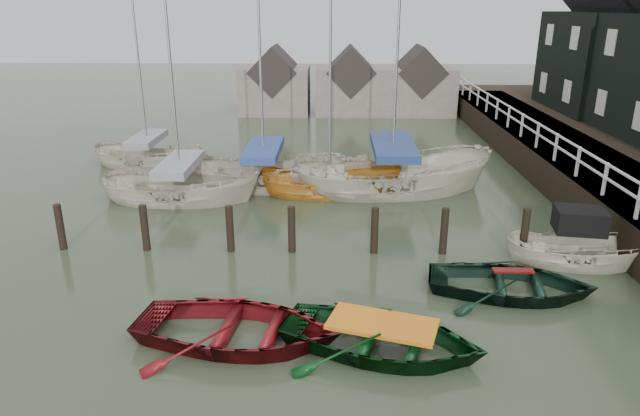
{
  "coord_description": "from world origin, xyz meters",
  "views": [
    {
      "loc": [
        0.05,
        -12.31,
        6.84
      ],
      "look_at": [
        -0.38,
        2.91,
        1.4
      ],
      "focal_mm": 32.0,
      "sensor_mm": 36.0,
      "label": 1
    }
  ],
  "objects_px": {
    "sailboat_a": "(182,199)",
    "sailboat_c": "(329,193)",
    "rowboat_dkgreen": "(510,294)",
    "sailboat_d": "(391,189)",
    "rowboat_red": "(239,341)",
    "sailboat_b": "(265,185)",
    "motorboat": "(576,260)",
    "rowboat_green": "(381,350)",
    "sailboat_e": "(149,166)"
  },
  "relations": [
    {
      "from": "rowboat_dkgreen",
      "to": "sailboat_a",
      "type": "distance_m",
      "value": 12.29
    },
    {
      "from": "sailboat_a",
      "to": "sailboat_d",
      "type": "bearing_deg",
      "value": -79.23
    },
    {
      "from": "sailboat_a",
      "to": "sailboat_e",
      "type": "relative_size",
      "value": 1.06
    },
    {
      "from": "rowboat_red",
      "to": "sailboat_b",
      "type": "height_order",
      "value": "sailboat_b"
    },
    {
      "from": "rowboat_dkgreen",
      "to": "sailboat_d",
      "type": "bearing_deg",
      "value": 24.87
    },
    {
      "from": "rowboat_green",
      "to": "rowboat_dkgreen",
      "type": "xyz_separation_m",
      "value": [
        3.42,
        2.59,
        0.0
      ]
    },
    {
      "from": "sailboat_b",
      "to": "sailboat_e",
      "type": "height_order",
      "value": "sailboat_b"
    },
    {
      "from": "motorboat",
      "to": "sailboat_b",
      "type": "relative_size",
      "value": 0.37
    },
    {
      "from": "sailboat_d",
      "to": "sailboat_e",
      "type": "distance_m",
      "value": 10.98
    },
    {
      "from": "sailboat_c",
      "to": "sailboat_e",
      "type": "relative_size",
      "value": 1.0
    },
    {
      "from": "sailboat_a",
      "to": "rowboat_red",
      "type": "bearing_deg",
      "value": -157.6
    },
    {
      "from": "rowboat_green",
      "to": "sailboat_c",
      "type": "height_order",
      "value": "sailboat_c"
    },
    {
      "from": "sailboat_e",
      "to": "motorboat",
      "type": "bearing_deg",
      "value": -105.96
    },
    {
      "from": "sailboat_b",
      "to": "motorboat",
      "type": "bearing_deg",
      "value": -120.59
    },
    {
      "from": "sailboat_c",
      "to": "rowboat_red",
      "type": "bearing_deg",
      "value": 170.55
    },
    {
      "from": "sailboat_a",
      "to": "sailboat_e",
      "type": "height_order",
      "value": "sailboat_a"
    },
    {
      "from": "motorboat",
      "to": "sailboat_a",
      "type": "xyz_separation_m",
      "value": [
        -12.43,
        5.2,
        -0.05
      ]
    },
    {
      "from": "rowboat_green",
      "to": "sailboat_a",
      "type": "xyz_separation_m",
      "value": [
        -6.68,
        9.58,
        0.07
      ]
    },
    {
      "from": "sailboat_b",
      "to": "sailboat_c",
      "type": "height_order",
      "value": "sailboat_b"
    },
    {
      "from": "sailboat_d",
      "to": "rowboat_green",
      "type": "bearing_deg",
      "value": 166.01
    },
    {
      "from": "rowboat_red",
      "to": "sailboat_e",
      "type": "height_order",
      "value": "sailboat_e"
    },
    {
      "from": "rowboat_green",
      "to": "sailboat_d",
      "type": "relative_size",
      "value": 0.34
    },
    {
      "from": "rowboat_dkgreen",
      "to": "sailboat_d",
      "type": "height_order",
      "value": "sailboat_d"
    },
    {
      "from": "rowboat_green",
      "to": "sailboat_c",
      "type": "bearing_deg",
      "value": 24.08
    },
    {
      "from": "rowboat_red",
      "to": "sailboat_b",
      "type": "distance_m",
      "value": 11.1
    },
    {
      "from": "sailboat_d",
      "to": "sailboat_e",
      "type": "relative_size",
      "value": 1.22
    },
    {
      "from": "motorboat",
      "to": "sailboat_b",
      "type": "xyz_separation_m",
      "value": [
        -9.57,
        6.95,
        -0.05
      ]
    },
    {
      "from": "sailboat_c",
      "to": "sailboat_d",
      "type": "height_order",
      "value": "sailboat_d"
    },
    {
      "from": "sailboat_a",
      "to": "sailboat_b",
      "type": "relative_size",
      "value": 0.98
    },
    {
      "from": "sailboat_a",
      "to": "sailboat_d",
      "type": "distance_m",
      "value": 7.99
    },
    {
      "from": "sailboat_a",
      "to": "rowboat_green",
      "type": "bearing_deg",
      "value": -143.98
    },
    {
      "from": "rowboat_red",
      "to": "sailboat_c",
      "type": "relative_size",
      "value": 0.44
    },
    {
      "from": "sailboat_a",
      "to": "sailboat_c",
      "type": "height_order",
      "value": "sailboat_a"
    },
    {
      "from": "sailboat_d",
      "to": "sailboat_e",
      "type": "height_order",
      "value": "sailboat_d"
    },
    {
      "from": "sailboat_d",
      "to": "sailboat_e",
      "type": "bearing_deg",
      "value": 65.4
    },
    {
      "from": "sailboat_c",
      "to": "sailboat_d",
      "type": "relative_size",
      "value": 0.82
    },
    {
      "from": "rowboat_dkgreen",
      "to": "sailboat_b",
      "type": "relative_size",
      "value": 0.37
    },
    {
      "from": "rowboat_red",
      "to": "sailboat_c",
      "type": "distance_m",
      "value": 10.41
    },
    {
      "from": "sailboat_e",
      "to": "sailboat_c",
      "type": "bearing_deg",
      "value": -97.06
    },
    {
      "from": "rowboat_dkgreen",
      "to": "sailboat_d",
      "type": "relative_size",
      "value": 0.33
    },
    {
      "from": "sailboat_d",
      "to": "sailboat_a",
      "type": "bearing_deg",
      "value": 91.88
    },
    {
      "from": "rowboat_red",
      "to": "rowboat_dkgreen",
      "type": "height_order",
      "value": "rowboat_red"
    },
    {
      "from": "sailboat_e",
      "to": "sailboat_b",
      "type": "bearing_deg",
      "value": -99.85
    },
    {
      "from": "rowboat_green",
      "to": "sailboat_c",
      "type": "xyz_separation_m",
      "value": [
        -1.22,
        10.5,
        0.02
      ]
    },
    {
      "from": "motorboat",
      "to": "sailboat_a",
      "type": "bearing_deg",
      "value": 76.23
    },
    {
      "from": "motorboat",
      "to": "sailboat_e",
      "type": "relative_size",
      "value": 0.4
    },
    {
      "from": "sailboat_a",
      "to": "motorboat",
      "type": "bearing_deg",
      "value": -111.58
    },
    {
      "from": "rowboat_dkgreen",
      "to": "sailboat_b",
      "type": "distance_m",
      "value": 11.35
    },
    {
      "from": "sailboat_b",
      "to": "sailboat_c",
      "type": "bearing_deg",
      "value": -102.23
    },
    {
      "from": "rowboat_green",
      "to": "sailboat_e",
      "type": "distance_m",
      "value": 16.9
    }
  ]
}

